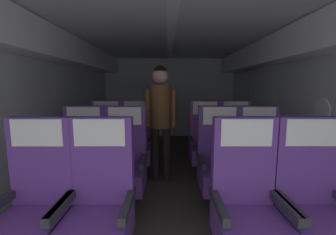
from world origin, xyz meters
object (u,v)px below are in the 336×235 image
(seat_a_left_aisle, at_px, (100,209))
(seat_c_right_window, at_px, (206,144))
(seat_a_right_aisle, at_px, (315,209))
(seat_c_left_window, at_px, (107,143))
(seat_b_left_window, at_px, (84,164))
(seat_c_left_aisle, at_px, (137,144))
(seat_b_right_aisle, at_px, (261,165))
(seat_a_left_window, at_px, (37,209))
(seat_a_right_window, at_px, (249,210))
(seat_b_left_aisle, at_px, (125,165))
(seat_b_right_window, at_px, (221,165))
(flight_attendant, at_px, (162,111))
(seat_c_right_aisle, at_px, (237,144))

(seat_a_left_aisle, xyz_separation_m, seat_c_right_window, (1.07, 1.85, 0.00))
(seat_a_right_aisle, xyz_separation_m, seat_c_left_window, (-2.01, 1.87, 0.00))
(seat_b_left_window, bearing_deg, seat_c_right_window, 30.59)
(seat_c_left_aisle, bearing_deg, seat_b_right_aisle, -31.35)
(seat_a_left_window, xyz_separation_m, seat_c_left_aisle, (0.47, 1.86, 0.00))
(seat_a_right_window, height_order, seat_c_right_window, same)
(seat_a_left_window, relative_size, seat_b_right_aisle, 1.00)
(seat_b_left_window, relative_size, seat_b_left_aisle, 1.00)
(seat_a_right_window, xyz_separation_m, seat_b_left_aisle, (-1.06, 0.92, 0.00))
(seat_c_left_aisle, bearing_deg, seat_b_right_window, -40.93)
(seat_a_right_window, bearing_deg, seat_c_left_aisle, 119.80)
(seat_a_left_aisle, distance_m, seat_b_right_window, 1.43)
(seat_c_left_aisle, bearing_deg, seat_c_left_window, 178.38)
(seat_b_right_aisle, height_order, flight_attendant, flight_attendant)
(seat_b_left_aisle, relative_size, seat_c_right_aisle, 1.00)
(seat_b_right_aisle, xyz_separation_m, seat_c_right_window, (-0.47, 0.92, 0.00))
(seat_b_left_aisle, bearing_deg, flight_attendant, 60.58)
(seat_a_left_window, relative_size, seat_c_left_window, 1.00)
(seat_b_right_window, relative_size, seat_c_left_aisle, 1.00)
(seat_b_left_aisle, bearing_deg, seat_c_right_aisle, 31.06)
(seat_b_right_window, bearing_deg, seat_c_left_window, 148.56)
(seat_a_right_aisle, distance_m, seat_b_right_aisle, 0.92)
(seat_c_left_aisle, bearing_deg, seat_a_right_window, -60.20)
(seat_c_left_aisle, xyz_separation_m, flight_attendant, (0.39, -0.25, 0.53))
(seat_a_right_window, bearing_deg, seat_b_left_window, 148.62)
(seat_b_right_aisle, bearing_deg, seat_a_right_window, -116.64)
(seat_a_left_aisle, distance_m, seat_c_right_aisle, 2.41)
(seat_b_left_window, bearing_deg, flight_attendant, 37.83)
(seat_a_right_window, xyz_separation_m, seat_c_right_aisle, (0.47, 1.85, 0.00))
(seat_a_left_window, xyz_separation_m, seat_b_left_window, (-0.01, 0.94, 0.00))
(seat_a_left_aisle, xyz_separation_m, seat_b_left_aisle, (0.01, 0.92, 0.00))
(seat_b_right_window, bearing_deg, seat_b_right_aisle, 0.26)
(seat_b_left_window, bearing_deg, seat_b_right_aisle, -0.36)
(seat_a_left_window, distance_m, seat_a_right_window, 1.53)
(seat_b_right_window, relative_size, seat_c_right_aisle, 1.00)
(seat_a_left_window, height_order, seat_b_right_window, same)
(seat_a_left_aisle, height_order, flight_attendant, flight_attendant)
(seat_b_right_aisle, distance_m, seat_c_left_window, 2.21)
(seat_a_left_aisle, distance_m, seat_a_right_aisle, 1.55)
(seat_c_right_window, bearing_deg, flight_attendant, -160.49)
(seat_b_right_aisle, height_order, seat_c_left_window, same)
(seat_a_right_aisle, bearing_deg, seat_b_right_window, 116.86)
(seat_a_left_window, xyz_separation_m, seat_c_right_aisle, (2.00, 1.85, 0.00))
(seat_b_right_window, height_order, seat_c_right_window, same)
(seat_b_right_window, distance_m, seat_c_left_window, 1.81)
(seat_a_right_aisle, bearing_deg, seat_c_right_aisle, 90.20)
(seat_b_right_aisle, bearing_deg, seat_b_left_aisle, -179.83)
(seat_c_left_aisle, relative_size, seat_c_right_aisle, 1.00)
(seat_a_right_window, height_order, seat_c_right_aisle, same)
(seat_c_right_window, bearing_deg, seat_c_right_aisle, -0.21)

